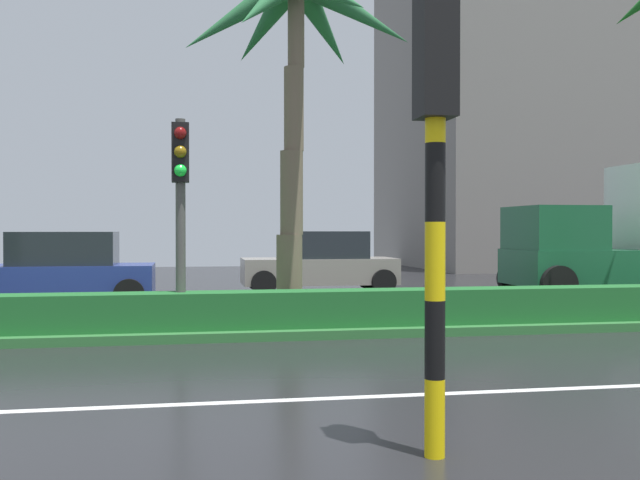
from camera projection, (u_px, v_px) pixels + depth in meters
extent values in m
cylinder|color=#6E5E4A|center=(289.00, 276.00, 13.49)|extent=(0.47, 0.47, 1.53)
cylinder|color=#6E5E4A|center=(292.00, 193.00, 13.49)|extent=(0.42, 0.42, 1.53)
cylinder|color=#6E5E4A|center=(294.00, 109.00, 13.48)|extent=(0.36, 0.36, 1.53)
cylinder|color=#6E5E4A|center=(296.00, 25.00, 13.48)|extent=(0.30, 0.30, 1.53)
cone|color=#246035|center=(353.00, 11.00, 13.73)|extent=(2.46, 0.70, 1.56)
cone|color=#246035|center=(322.00, 24.00, 14.43)|extent=(1.88, 2.26, 1.65)
cone|color=#246035|center=(267.00, 22.00, 14.37)|extent=(1.48, 2.43, 1.61)
cone|color=#246035|center=(241.00, 13.00, 13.31)|extent=(2.33, 0.59, 1.83)
cylinder|color=#4C4C47|center=(181.00, 224.00, 12.04)|extent=(0.16, 0.16, 3.42)
cube|color=black|center=(180.00, 153.00, 12.02)|extent=(0.28, 0.32, 0.96)
sphere|color=maroon|center=(180.00, 133.00, 11.85)|extent=(0.20, 0.20, 0.20)
sphere|color=#7F600F|center=(180.00, 152.00, 11.86)|extent=(0.20, 0.20, 0.20)
sphere|color=#1EEA3F|center=(180.00, 170.00, 11.86)|extent=(0.20, 0.20, 0.20)
cylinder|color=yellow|center=(435.00, 418.00, 5.75)|extent=(0.16, 0.16, 0.61)
cylinder|color=black|center=(435.00, 340.00, 5.74)|extent=(0.16, 0.16, 0.61)
cylinder|color=yellow|center=(435.00, 261.00, 5.73)|extent=(0.16, 0.16, 0.61)
cylinder|color=black|center=(435.00, 183.00, 5.73)|extent=(0.16, 0.16, 0.61)
cylinder|color=yellow|center=(435.00, 104.00, 5.72)|extent=(0.16, 0.16, 0.61)
cylinder|color=black|center=(436.00, 24.00, 5.71)|extent=(0.16, 0.16, 0.61)
cube|color=black|center=(435.00, 56.00, 5.71)|extent=(0.28, 0.32, 0.96)
sphere|color=maroon|center=(428.00, 23.00, 5.87)|extent=(0.20, 0.20, 0.20)
sphere|color=yellow|center=(428.00, 61.00, 5.88)|extent=(0.20, 0.20, 0.20)
sphere|color=#0F591E|center=(428.00, 99.00, 5.88)|extent=(0.20, 0.20, 0.20)
cube|color=navy|center=(58.00, 280.00, 16.94)|extent=(4.30, 1.76, 0.72)
cube|color=#1E2328|center=(65.00, 248.00, 16.96)|extent=(2.30, 1.58, 0.76)
cylinder|color=black|center=(129.00, 294.00, 16.36)|extent=(0.68, 0.22, 0.68)
cylinder|color=black|center=(135.00, 288.00, 18.13)|extent=(0.68, 0.22, 0.68)
cube|color=gray|center=(319.00, 271.00, 20.84)|extent=(4.30, 1.76, 0.72)
cube|color=#1E2328|center=(324.00, 245.00, 20.86)|extent=(2.30, 1.58, 0.76)
cylinder|color=black|center=(264.00, 283.00, 19.67)|extent=(0.68, 0.22, 0.68)
cylinder|color=black|center=(257.00, 279.00, 21.44)|extent=(0.68, 0.22, 0.68)
cylinder|color=black|center=(384.00, 282.00, 20.25)|extent=(0.68, 0.22, 0.68)
cylinder|color=black|center=(368.00, 277.00, 22.02)|extent=(0.68, 0.22, 0.68)
cube|color=#195133|center=(632.00, 267.00, 19.15)|extent=(6.40, 2.30, 0.90)
cube|color=#195133|center=(554.00, 228.00, 18.74)|extent=(1.90, 2.21, 1.10)
cylinder|color=black|center=(558.00, 285.00, 17.52)|extent=(0.92, 0.30, 0.92)
cylinder|color=black|center=(515.00, 278.00, 19.83)|extent=(0.92, 0.30, 0.92)
cube|color=slate|center=(600.00, 113.00, 37.24)|extent=(20.15, 12.98, 15.26)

